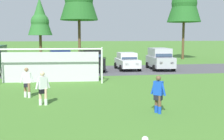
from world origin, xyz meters
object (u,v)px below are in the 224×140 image
object	(u,v)px
soccer_goal	(51,65)
parked_car_slot_center_right	(127,61)
soccer_ball	(145,140)
player_defender_far	(27,83)
player_midfield_center	(158,94)
parked_car_slot_right	(160,59)
player_striker_near	(43,88)
parked_car_slot_center_left	(60,60)
parked_car_slot_center	(91,59)
parked_car_slot_left	(33,63)

from	to	relation	value
soccer_goal	parked_car_slot_center_right	size ratio (longest dim) A/B	1.79
soccer_ball	player_defender_far	distance (m)	8.76
player_midfield_center	parked_car_slot_right	xyz separation A→B (m)	(5.68, 15.70, 0.29)
parked_car_slot_right	player_defender_far	bearing A→B (deg)	-135.55
soccer_ball	player_midfield_center	size ratio (longest dim) A/B	0.13
player_striker_near	soccer_ball	bearing A→B (deg)	-58.50
parked_car_slot_center_right	parked_car_slot_right	size ratio (longest dim) A/B	0.89
soccer_goal	player_midfield_center	world-z (taller)	soccer_goal
soccer_ball	soccer_goal	world-z (taller)	soccer_goal
player_defender_far	parked_car_slot_center_left	world-z (taller)	parked_car_slot_center_left
parked_car_slot_center_left	parked_car_slot_center_right	size ratio (longest dim) A/B	1.12
player_defender_far	soccer_ball	bearing A→B (deg)	-59.74
player_midfield_center	parked_car_slot_center_left	world-z (taller)	parked_car_slot_center_left
parked_car_slot_center_right	parked_car_slot_right	world-z (taller)	parked_car_slot_right
player_striker_near	parked_car_slot_center_right	distance (m)	15.56
soccer_goal	parked_car_slot_center	xyz separation A→B (m)	(3.56, 6.55, -0.18)
parked_car_slot_right	player_striker_near	bearing A→B (deg)	-128.65
parked_car_slot_left	parked_car_slot_center_left	size ratio (longest dim) A/B	0.90
player_striker_near	player_defender_far	xyz separation A→B (m)	(-0.96, 1.93, 0.00)
soccer_ball	parked_car_slot_left	xyz separation A→B (m)	(-5.18, 18.88, 0.77)
parked_car_slot_center_left	parked_car_slot_right	world-z (taller)	same
parked_car_slot_center	parked_car_slot_center_right	bearing A→B (deg)	3.98
soccer_goal	player_midfield_center	size ratio (longest dim) A/B	4.60
parked_car_slot_left	parked_car_slot_right	bearing A→B (deg)	0.31
parked_car_slot_center	parked_car_slot_right	distance (m)	7.00
soccer_ball	parked_car_slot_center	bearing A→B (deg)	89.29
player_defender_far	parked_car_slot_center	xyz separation A→B (m)	(4.63, 11.52, 0.29)
player_striker_near	parked_car_slot_center_right	size ratio (longest dim) A/B	0.39
player_defender_far	parked_car_slot_left	size ratio (longest dim) A/B	0.39
player_defender_far	parked_car_slot_center_right	xyz separation A→B (m)	(8.32, 11.78, 0.05)
soccer_ball	parked_car_slot_left	size ratio (longest dim) A/B	0.05
player_midfield_center	parked_car_slot_right	bearing A→B (deg)	70.11
parked_car_slot_center_left	parked_car_slot_center_right	bearing A→B (deg)	4.37
parked_car_slot_left	parked_car_slot_center	distance (m)	5.42
player_midfield_center	parked_car_slot_center	distance (m)	15.87
player_midfield_center	player_defender_far	distance (m)	7.34
parked_car_slot_center	parked_car_slot_left	bearing A→B (deg)	-178.11
soccer_ball	parked_car_slot_center_left	world-z (taller)	parked_car_slot_center_left
parked_car_slot_left	parked_car_slot_right	distance (m)	12.41
parked_car_slot_left	player_striker_near	bearing A→B (deg)	-82.52
soccer_goal	parked_car_slot_center_right	distance (m)	9.95
player_striker_near	parked_car_slot_center_left	size ratio (longest dim) A/B	0.35
parked_car_slot_center	player_midfield_center	bearing A→B (deg)	-85.25
parked_car_slot_center_left	parked_car_slot_center_right	world-z (taller)	parked_car_slot_center_left
player_striker_near	player_midfield_center	bearing A→B (deg)	-25.34
soccer_goal	soccer_ball	bearing A→B (deg)	-75.13
soccer_ball	parked_car_slot_center	size ratio (longest dim) A/B	0.05
player_striker_near	parked_car_slot_center_left	distance (m)	13.23
soccer_ball	parked_car_slot_center_right	xyz separation A→B (m)	(3.92, 19.32, 0.77)
parked_car_slot_center_left	parked_car_slot_right	distance (m)	9.93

